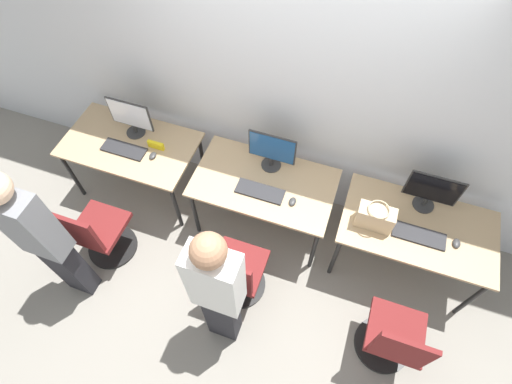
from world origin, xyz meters
The scene contains 21 objects.
ground_plane centered at (0.00, 0.00, 0.00)m, with size 20.00×20.00×0.00m, color gray.
wall_back centered at (0.00, 0.86, 1.40)m, with size 12.00×0.05×2.80m.
desk_left centered at (-1.38, 0.37, 0.65)m, with size 1.28×0.73×0.72m.
monitor_left centered at (-1.38, 0.52, 0.93)m, with size 0.43×0.18×0.40m.
keyboard_left centered at (-1.38, 0.28, 0.73)m, with size 0.43×0.16×0.02m.
mouse_left centered at (-1.08, 0.30, 0.74)m, with size 0.06×0.09×0.03m.
office_chair_left centered at (-1.33, -0.47, 0.37)m, with size 0.48×0.48×0.90m.
person_left centered at (-1.38, -0.83, 0.95)m, with size 0.36×0.23×1.73m.
desk_center centered at (0.00, 0.37, 0.65)m, with size 1.28×0.73×0.72m.
monitor_center centered at (0.00, 0.57, 0.93)m, with size 0.43×0.18×0.40m.
keyboard_center centered at (0.00, 0.25, 0.73)m, with size 0.43×0.16×0.02m.
mouse_center centered at (0.30, 0.24, 0.74)m, with size 0.06×0.09×0.03m.
office_chair_center centered at (0.02, -0.41, 0.37)m, with size 0.48×0.48×0.90m.
person_center centered at (0.04, -0.78, 0.94)m, with size 0.36×0.22×1.71m.
desk_right centered at (1.38, 0.37, 0.65)m, with size 1.28×0.73×0.72m.
monitor_right centered at (1.38, 0.60, 0.93)m, with size 0.43×0.18×0.40m.
keyboard_right centered at (1.38, 0.27, 0.73)m, with size 0.43×0.16×0.02m.
mouse_right centered at (1.67, 0.30, 0.74)m, with size 0.06×0.09×0.03m.
office_chair_right centered at (1.38, -0.52, 0.37)m, with size 0.48×0.48×0.90m.
handbag centered at (0.99, 0.26, 0.83)m, with size 0.30×0.18×0.25m.
placard_left centered at (-1.09, 0.40, 0.76)m, with size 0.16×0.03×0.08m.
Camera 1 is at (0.61, -1.60, 3.66)m, focal length 28.00 mm.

